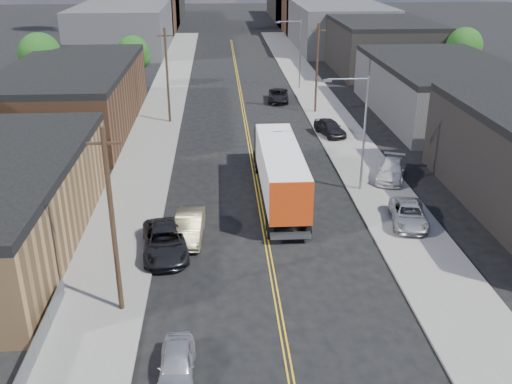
{
  "coord_description": "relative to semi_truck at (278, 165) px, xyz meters",
  "views": [
    {
      "loc": [
        -2.86,
        -15.42,
        17.49
      ],
      "look_at": [
        -0.53,
        19.43,
        2.5
      ],
      "focal_mm": 40.0,
      "sensor_mm": 36.0,
      "label": 1
    }
  ],
  "objects": [
    {
      "name": "ground",
      "position": [
        -1.5,
        35.3,
        -2.42
      ],
      "size": [
        260.0,
        260.0,
        0.0
      ],
      "primitive_type": "plane",
      "color": "black",
      "rests_on": "ground"
    },
    {
      "name": "centerline",
      "position": [
        -1.5,
        20.3,
        -2.42
      ],
      "size": [
        0.32,
        120.0,
        0.01
      ],
      "primitive_type": "cube",
      "color": "gold",
      "rests_on": "ground"
    },
    {
      "name": "sidewalk_left",
      "position": [
        -11.0,
        20.3,
        -2.35
      ],
      "size": [
        5.0,
        140.0,
        0.15
      ],
      "primitive_type": "cube",
      "color": "slate",
      "rests_on": "ground"
    },
    {
      "name": "sidewalk_right",
      "position": [
        8.0,
        20.3,
        -2.35
      ],
      "size": [
        5.0,
        140.0,
        0.15
      ],
      "primitive_type": "cube",
      "color": "slate",
      "rests_on": "ground"
    },
    {
      "name": "warehouse_brown",
      "position": [
        -19.5,
        19.3,
        0.88
      ],
      "size": [
        12.0,
        26.0,
        6.6
      ],
      "color": "#503120",
      "rests_on": "ground"
    },
    {
      "name": "industrial_right_b",
      "position": [
        20.5,
        21.3,
        0.63
      ],
      "size": [
        14.0,
        24.0,
        6.1
      ],
      "color": "#313133",
      "rests_on": "ground"
    },
    {
      "name": "industrial_right_c",
      "position": [
        20.5,
        47.3,
        1.38
      ],
      "size": [
        14.0,
        22.0,
        7.6
      ],
      "color": "black",
      "rests_on": "ground"
    },
    {
      "name": "skyline_left_a",
      "position": [
        -21.5,
        70.3,
        1.58
      ],
      "size": [
        16.0,
        30.0,
        8.0
      ],
      "primitive_type": "cube",
      "color": "#313133",
      "rests_on": "ground"
    },
    {
      "name": "skyline_right_a",
      "position": [
        18.5,
        70.3,
        1.58
      ],
      "size": [
        16.0,
        30.0,
        8.0
      ],
      "primitive_type": "cube",
      "color": "#313133",
      "rests_on": "ground"
    },
    {
      "name": "skyline_left_b",
      "position": [
        -21.5,
        95.3,
        2.58
      ],
      "size": [
        16.0,
        26.0,
        10.0
      ],
      "primitive_type": "cube",
      "color": "#503120",
      "rests_on": "ground"
    },
    {
      "name": "skyline_right_b",
      "position": [
        18.5,
        95.3,
        2.58
      ],
      "size": [
        16.0,
        26.0,
        10.0
      ],
      "primitive_type": "cube",
      "color": "#503120",
      "rests_on": "ground"
    },
    {
      "name": "skyline_left_c",
      "position": [
        -21.5,
        115.3,
        1.08
      ],
      "size": [
        16.0,
        40.0,
        7.0
      ],
      "primitive_type": "cube",
      "color": "black",
      "rests_on": "ground"
    },
    {
      "name": "skyline_right_c",
      "position": [
        18.5,
        115.3,
        1.08
      ],
      "size": [
        16.0,
        40.0,
        7.0
      ],
      "primitive_type": "cube",
      "color": "black",
      "rests_on": "ground"
    },
    {
      "name": "streetlight_near",
      "position": [
        6.1,
        0.3,
        2.9
      ],
      "size": [
        3.39,
        0.25,
        9.0
      ],
      "color": "gray",
      "rests_on": "ground"
    },
    {
      "name": "streetlight_far",
      "position": [
        6.1,
        35.3,
        2.9
      ],
      "size": [
        3.39,
        0.25,
        9.0
      ],
      "color": "gray",
      "rests_on": "ground"
    },
    {
      "name": "utility_pole_left_near",
      "position": [
        -9.7,
        -14.7,
        2.71
      ],
      "size": [
        1.6,
        0.26,
        10.0
      ],
      "color": "black",
      "rests_on": "ground"
    },
    {
      "name": "utility_pole_left_far",
      "position": [
        -9.7,
        20.3,
        2.71
      ],
      "size": [
        1.6,
        0.26,
        10.0
      ],
      "color": "black",
      "rests_on": "ground"
    },
    {
      "name": "utility_pole_right",
      "position": [
        6.7,
        23.3,
        2.71
      ],
      "size": [
        1.6,
        0.26,
        10.0
      ],
      "color": "black",
      "rests_on": "ground"
    },
    {
      "name": "tree_left_mid",
      "position": [
        -25.44,
        30.3,
        3.06
      ],
      "size": [
        5.1,
        5.04,
        8.37
      ],
      "color": "black",
      "rests_on": "ground"
    },
    {
      "name": "tree_left_far",
      "position": [
        -15.44,
        37.3,
        2.14
      ],
      "size": [
        4.35,
        4.2,
        6.97
      ],
      "color": "black",
      "rests_on": "ground"
    },
    {
      "name": "tree_right_far",
      "position": [
        28.56,
        35.3,
        2.75
      ],
      "size": [
        4.85,
        4.76,
        7.91
      ],
      "color": "black",
      "rests_on": "ground"
    },
    {
      "name": "semi_truck",
      "position": [
        0.0,
        0.0,
        0.0
      ],
      "size": [
        2.78,
        16.22,
        4.26
      ],
      "rotation": [
        0.0,
        0.0,
        0.0
      ],
      "color": "silver",
      "rests_on": "ground"
    },
    {
      "name": "car_left_a",
      "position": [
        -6.5,
        -19.91,
        -1.76
      ],
      "size": [
        1.58,
        3.92,
        1.34
      ],
      "primitive_type": "imported",
      "rotation": [
        0.0,
        0.0,
        -0.0
      ],
      "color": "silver",
      "rests_on": "ground"
    },
    {
      "name": "car_left_b",
      "position": [
        -6.5,
        -6.8,
        -1.6
      ],
      "size": [
        2.04,
        5.08,
        1.64
      ],
      "primitive_type": "imported",
      "rotation": [
        0.0,
        0.0,
        -0.06
      ],
      "color": "#786D4E",
      "rests_on": "ground"
    },
    {
      "name": "car_left_c",
      "position": [
        -7.9,
        -8.7,
        -1.61
      ],
      "size": [
        3.38,
        6.14,
        1.63
      ],
      "primitive_type": "imported",
      "rotation": [
        0.0,
        0.0,
        0.12
      ],
      "color": "black",
      "rests_on": "ground"
    },
    {
      "name": "car_right_lot_a",
      "position": [
        8.33,
        -5.93,
        -1.58
      ],
      "size": [
        3.15,
        5.31,
        1.38
      ],
      "primitive_type": "imported",
      "rotation": [
        0.0,
        0.0,
        -0.18
      ],
      "color": "#A8AAAE",
      "rests_on": "sidewalk_right"
    },
    {
      "name": "car_right_lot_b",
      "position": [
        9.5,
        2.24,
        -1.53
      ],
      "size": [
        3.79,
        5.52,
        1.48
      ],
      "primitive_type": "imported",
      "rotation": [
        0.0,
        0.0,
        -0.37
      ],
      "color": "#BBBBBB",
      "rests_on": "sidewalk_right"
    },
    {
      "name": "car_right_lot_c",
      "position": [
        6.7,
        14.28,
        -1.49
      ],
      "size": [
        3.05,
        4.96,
        1.58
      ],
      "primitive_type": "imported",
      "rotation": [
        0.0,
        0.0,
        0.28
      ],
      "color": "black",
      "rests_on": "sidewalk_right"
    },
    {
      "name": "car_ahead_truck",
      "position": [
        3.0,
        28.8,
        -1.69
      ],
      "size": [
        2.97,
        5.52,
        1.47
      ],
      "primitive_type": "imported",
      "rotation": [
        0.0,
        0.0,
        -0.1
      ],
      "color": "black",
      "rests_on": "ground"
    }
  ]
}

